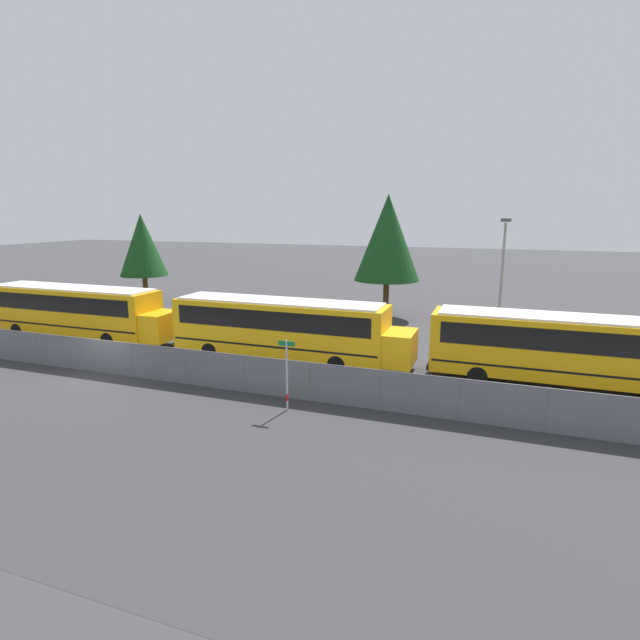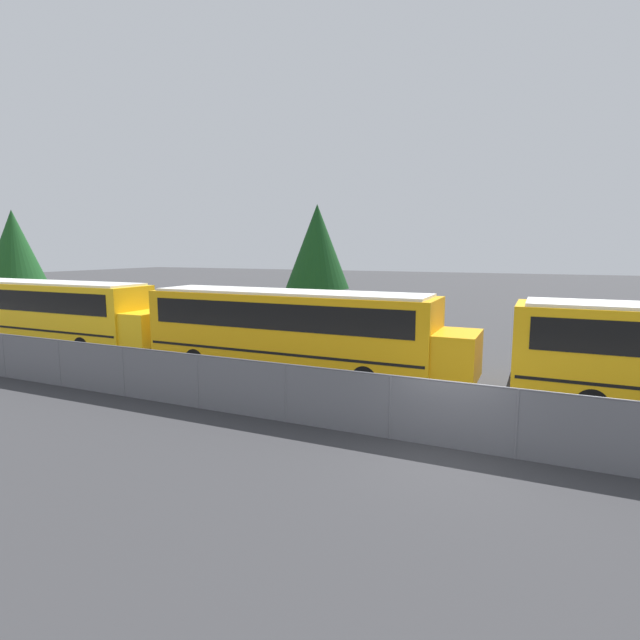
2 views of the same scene
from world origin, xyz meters
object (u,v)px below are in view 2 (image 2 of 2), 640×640
at_px(school_bus_2, 294,326).
at_px(tree_1, 14,247).
at_px(tree_2, 317,247).
at_px(school_bus_1, 53,308).

height_order(school_bus_2, tree_1, tree_1).
bearing_deg(school_bus_2, tree_2, 110.66).
xyz_separation_m(school_bus_2, tree_1, (-31.99, 10.69, 3.18)).
xyz_separation_m(school_bus_2, tree_2, (-4.57, 12.13, 3.15)).
bearing_deg(tree_2, school_bus_1, -127.60).
distance_m(school_bus_2, tree_2, 13.34).
height_order(school_bus_1, tree_1, tree_1).
relative_size(tree_1, tree_2, 1.06).
xyz_separation_m(school_bus_1, tree_2, (9.29, 12.06, 3.15)).
distance_m(school_bus_1, tree_2, 15.54).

